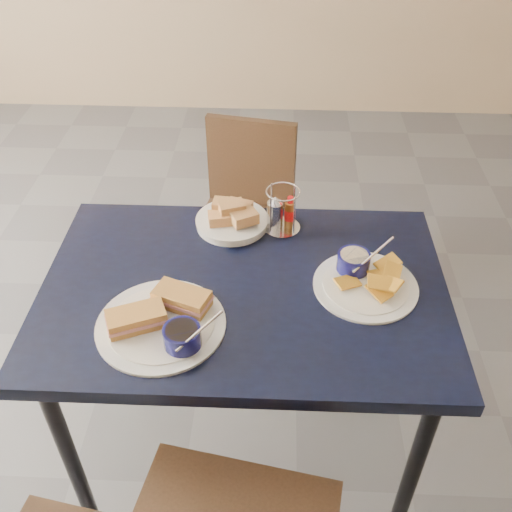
{
  "coord_description": "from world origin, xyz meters",
  "views": [
    {
      "loc": [
        0.29,
        -1.26,
        1.79
      ],
      "look_at": [
        0.23,
        -0.11,
        0.82
      ],
      "focal_mm": 40.0,
      "sensor_mm": 36.0,
      "label": 1
    }
  ],
  "objects_px": {
    "dining_table": "(244,306)",
    "plantain_plate": "(363,277)",
    "bread_basket": "(232,218)",
    "chair_far": "(244,202)",
    "sandwich_plate": "(164,320)",
    "condiment_caddy": "(281,213)"
  },
  "relations": [
    {
      "from": "condiment_caddy",
      "to": "sandwich_plate",
      "type": "bearing_deg",
      "value": -123.9
    },
    {
      "from": "bread_basket",
      "to": "plantain_plate",
      "type": "bearing_deg",
      "value": -32.89
    },
    {
      "from": "bread_basket",
      "to": "condiment_caddy",
      "type": "bearing_deg",
      "value": -2.71
    },
    {
      "from": "bread_basket",
      "to": "chair_far",
      "type": "bearing_deg",
      "value": 90.65
    },
    {
      "from": "dining_table",
      "to": "chair_far",
      "type": "distance_m",
      "value": 0.87
    },
    {
      "from": "chair_far",
      "to": "plantain_plate",
      "type": "bearing_deg",
      "value": -65.22
    },
    {
      "from": "dining_table",
      "to": "sandwich_plate",
      "type": "relative_size",
      "value": 3.34
    },
    {
      "from": "plantain_plate",
      "to": "bread_basket",
      "type": "xyz_separation_m",
      "value": [
        -0.37,
        0.24,
        0.01
      ]
    },
    {
      "from": "chair_far",
      "to": "sandwich_plate",
      "type": "distance_m",
      "value": 1.06
    },
    {
      "from": "dining_table",
      "to": "bread_basket",
      "type": "height_order",
      "value": "bread_basket"
    },
    {
      "from": "chair_far",
      "to": "condiment_caddy",
      "type": "xyz_separation_m",
      "value": [
        0.15,
        -0.58,
        0.36
      ]
    },
    {
      "from": "plantain_plate",
      "to": "condiment_caddy",
      "type": "bearing_deg",
      "value": 133.96
    },
    {
      "from": "sandwich_plate",
      "to": "chair_far",
      "type": "bearing_deg",
      "value": 82.69
    },
    {
      "from": "bread_basket",
      "to": "sandwich_plate",
      "type": "bearing_deg",
      "value": -107.62
    },
    {
      "from": "plantain_plate",
      "to": "condiment_caddy",
      "type": "xyz_separation_m",
      "value": [
        -0.22,
        0.23,
        0.04
      ]
    },
    {
      "from": "dining_table",
      "to": "plantain_plate",
      "type": "bearing_deg",
      "value": 5.12
    },
    {
      "from": "plantain_plate",
      "to": "bread_basket",
      "type": "distance_m",
      "value": 0.44
    },
    {
      "from": "sandwich_plate",
      "to": "plantain_plate",
      "type": "bearing_deg",
      "value": 20.17
    },
    {
      "from": "sandwich_plate",
      "to": "bread_basket",
      "type": "xyz_separation_m",
      "value": [
        0.13,
        0.42,
        0.0
      ]
    },
    {
      "from": "sandwich_plate",
      "to": "condiment_caddy",
      "type": "distance_m",
      "value": 0.5
    },
    {
      "from": "sandwich_plate",
      "to": "bread_basket",
      "type": "relative_size",
      "value": 1.51
    },
    {
      "from": "condiment_caddy",
      "to": "dining_table",
      "type": "bearing_deg",
      "value": -109.69
    }
  ]
}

